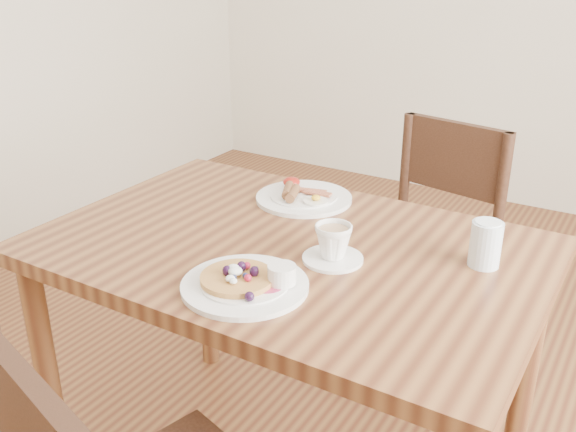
% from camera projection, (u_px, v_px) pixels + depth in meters
% --- Properties ---
extents(dining_table, '(1.20, 0.80, 0.75)m').
position_uv_depth(dining_table, '(288.00, 278.00, 1.59)').
color(dining_table, brown).
rests_on(dining_table, ground).
extents(chair_far, '(0.49, 0.49, 0.88)m').
position_uv_depth(chair_far, '(427.00, 243.00, 2.15)').
color(chair_far, '#3C2316').
rests_on(chair_far, ground).
extents(pancake_plate, '(0.27, 0.27, 0.06)m').
position_uv_depth(pancake_plate, '(247.00, 282.00, 1.34)').
color(pancake_plate, white).
rests_on(pancake_plate, dining_table).
extents(breakfast_plate, '(0.27, 0.27, 0.04)m').
position_uv_depth(breakfast_plate, '(302.00, 196.00, 1.80)').
color(breakfast_plate, white).
rests_on(breakfast_plate, dining_table).
extents(teacup_saucer, '(0.14, 0.14, 0.09)m').
position_uv_depth(teacup_saucer, '(333.00, 245.00, 1.45)').
color(teacup_saucer, white).
rests_on(teacup_saucer, dining_table).
extents(water_glass, '(0.07, 0.07, 0.10)m').
position_uv_depth(water_glass, '(486.00, 244.00, 1.42)').
color(water_glass, silver).
rests_on(water_glass, dining_table).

